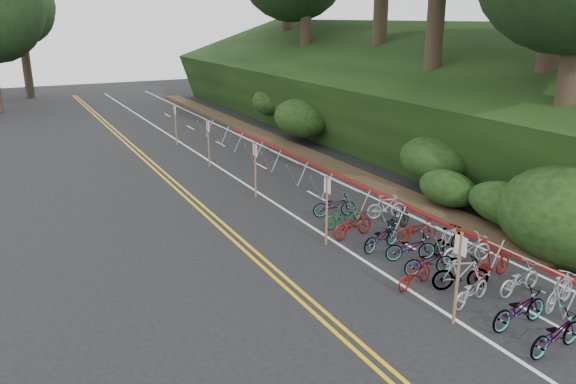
% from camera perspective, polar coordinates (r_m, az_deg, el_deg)
% --- Properties ---
extents(ground, '(120.00, 120.00, 0.00)m').
position_cam_1_polar(ground, '(15.80, 11.54, -11.89)').
color(ground, black).
rests_on(ground, ground).
extents(road_markings, '(7.47, 80.00, 0.01)m').
position_cam_1_polar(road_markings, '(24.01, -2.34, -1.14)').
color(road_markings, gold).
rests_on(road_markings, ground).
extents(red_curb, '(0.25, 28.00, 0.10)m').
position_cam_1_polar(red_curb, '(27.94, 5.44, 1.58)').
color(red_curb, maroon).
rests_on(red_curb, ground).
extents(embankment, '(14.30, 48.14, 9.11)m').
position_cam_1_polar(embankment, '(37.16, 9.21, 9.36)').
color(embankment, black).
rests_on(embankment, ground).
extents(bike_rack_front, '(1.17, 2.87, 1.23)m').
position_cam_1_polar(bike_rack_front, '(17.12, 23.01, -7.30)').
color(bike_rack_front, '#A0A0A0').
rests_on(bike_rack_front, ground).
extents(bike_racks_rest, '(1.14, 23.00, 1.17)m').
position_cam_1_polar(bike_racks_rest, '(27.27, -0.44, 3.01)').
color(bike_racks_rest, '#A0A0A0').
rests_on(bike_racks_rest, ground).
extents(signpost_near, '(0.08, 0.40, 2.54)m').
position_cam_1_polar(signpost_near, '(14.95, 16.89, -7.84)').
color(signpost_near, brown).
rests_on(signpost_near, ground).
extents(signposts_rest, '(0.08, 18.40, 2.50)m').
position_cam_1_polar(signposts_rest, '(27.06, -5.95, 4.06)').
color(signposts_rest, brown).
rests_on(signposts_rest, ground).
extents(bike_front, '(0.88, 1.59, 0.79)m').
position_cam_1_polar(bike_front, '(17.08, 12.73, -8.15)').
color(bike_front, maroon).
rests_on(bike_front, ground).
extents(bike_valet, '(3.21, 12.35, 1.03)m').
position_cam_1_polar(bike_valet, '(18.49, 15.34, -6.09)').
color(bike_valet, slate).
rests_on(bike_valet, ground).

